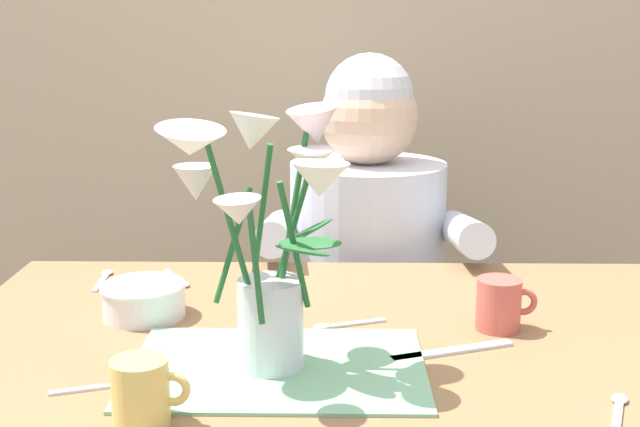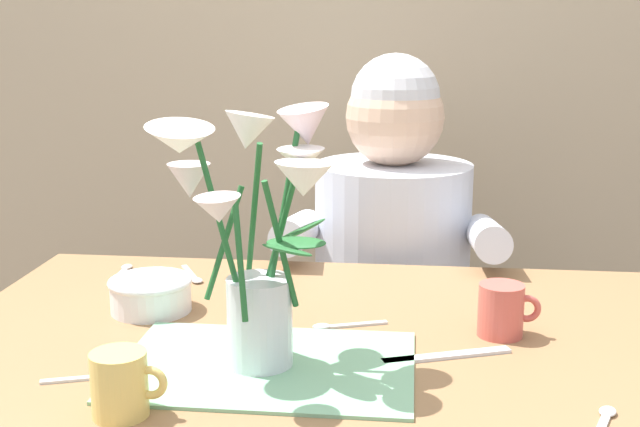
{
  "view_description": "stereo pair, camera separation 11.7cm",
  "coord_description": "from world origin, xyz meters",
  "px_view_note": "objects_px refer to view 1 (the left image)",
  "views": [
    {
      "loc": [
        -0.01,
        -1.17,
        1.2
      ],
      "look_at": [
        -0.03,
        0.05,
        0.92
      ],
      "focal_mm": 46.92,
      "sensor_mm": 36.0,
      "label": 1
    },
    {
      "loc": [
        0.11,
        -1.16,
        1.2
      ],
      "look_at": [
        -0.03,
        0.05,
        0.92
      ],
      "focal_mm": 46.92,
      "sensor_mm": 36.0,
      "label": 2
    }
  ],
  "objects_px": {
    "flower_vase": "(266,228)",
    "tea_cup": "(500,304)",
    "ceramic_mug": "(142,392)",
    "dinner_knife": "(452,351)",
    "seated_person": "(366,311)",
    "ceramic_bowl": "(144,298)"
  },
  "relations": [
    {
      "from": "flower_vase",
      "to": "tea_cup",
      "type": "bearing_deg",
      "value": 23.91
    },
    {
      "from": "ceramic_mug",
      "to": "tea_cup",
      "type": "bearing_deg",
      "value": 33.45
    },
    {
      "from": "flower_vase",
      "to": "ceramic_mug",
      "type": "xyz_separation_m",
      "value": [
        -0.13,
        -0.16,
        -0.16
      ]
    },
    {
      "from": "flower_vase",
      "to": "dinner_knife",
      "type": "bearing_deg",
      "value": 12.64
    },
    {
      "from": "ceramic_mug",
      "to": "seated_person",
      "type": "bearing_deg",
      "value": 71.39
    },
    {
      "from": "seated_person",
      "to": "tea_cup",
      "type": "height_order",
      "value": "seated_person"
    },
    {
      "from": "seated_person",
      "to": "ceramic_bowl",
      "type": "distance_m",
      "value": 0.68
    },
    {
      "from": "dinner_knife",
      "to": "tea_cup",
      "type": "xyz_separation_m",
      "value": [
        0.08,
        0.09,
        0.04
      ]
    },
    {
      "from": "seated_person",
      "to": "ceramic_mug",
      "type": "xyz_separation_m",
      "value": [
        -0.3,
        -0.89,
        0.22
      ]
    },
    {
      "from": "dinner_knife",
      "to": "ceramic_mug",
      "type": "bearing_deg",
      "value": -171.41
    },
    {
      "from": "tea_cup",
      "to": "dinner_knife",
      "type": "bearing_deg",
      "value": -131.64
    },
    {
      "from": "flower_vase",
      "to": "dinner_knife",
      "type": "xyz_separation_m",
      "value": [
        0.26,
        0.06,
        -0.19
      ]
    },
    {
      "from": "seated_person",
      "to": "ceramic_bowl",
      "type": "relative_size",
      "value": 8.35
    },
    {
      "from": "dinner_knife",
      "to": "ceramic_mug",
      "type": "xyz_separation_m",
      "value": [
        -0.39,
        -0.22,
        0.04
      ]
    },
    {
      "from": "seated_person",
      "to": "ceramic_mug",
      "type": "relative_size",
      "value": 12.2
    },
    {
      "from": "flower_vase",
      "to": "tea_cup",
      "type": "xyz_separation_m",
      "value": [
        0.34,
        0.15,
        -0.16
      ]
    },
    {
      "from": "flower_vase",
      "to": "ceramic_bowl",
      "type": "relative_size",
      "value": 2.62
    },
    {
      "from": "seated_person",
      "to": "ceramic_bowl",
      "type": "height_order",
      "value": "seated_person"
    },
    {
      "from": "ceramic_mug",
      "to": "tea_cup",
      "type": "relative_size",
      "value": 1.0
    },
    {
      "from": "dinner_knife",
      "to": "ceramic_bowl",
      "type": "bearing_deg",
      "value": 142.62
    },
    {
      "from": "seated_person",
      "to": "tea_cup",
      "type": "distance_m",
      "value": 0.64
    },
    {
      "from": "ceramic_bowl",
      "to": "ceramic_mug",
      "type": "bearing_deg",
      "value": -77.73
    }
  ]
}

